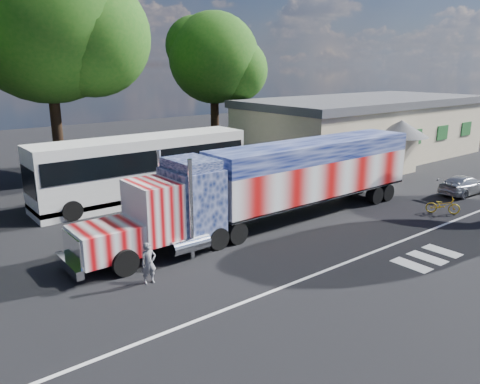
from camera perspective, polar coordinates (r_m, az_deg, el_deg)
ground at (r=21.32m, az=5.02°, el=-6.61°), size 100.00×100.00×0.00m
lane_markings at (r=20.25m, az=16.01°, el=-8.38°), size 30.00×2.67×0.01m
semi_truck at (r=23.95m, az=4.91°, el=1.39°), size 20.09×3.17×4.28m
coach_bus at (r=28.65m, az=-11.65°, el=2.96°), size 13.10×3.05×3.81m
hall_building at (r=42.31m, az=14.95°, el=7.55°), size 22.40×12.80×5.20m
parked_car at (r=32.76m, az=25.64°, el=0.79°), size 4.10×1.82×1.17m
woman at (r=17.89m, az=-11.08°, el=-8.51°), size 0.61×0.43×1.59m
bicycle at (r=27.96m, az=23.50°, el=-1.51°), size 1.55×1.78×0.93m
tree_n_mid at (r=33.76m, az=-22.28°, el=19.11°), size 11.44×10.89×16.33m
tree_ne_a at (r=40.24m, az=-3.00°, el=15.91°), size 7.81×7.44×12.18m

